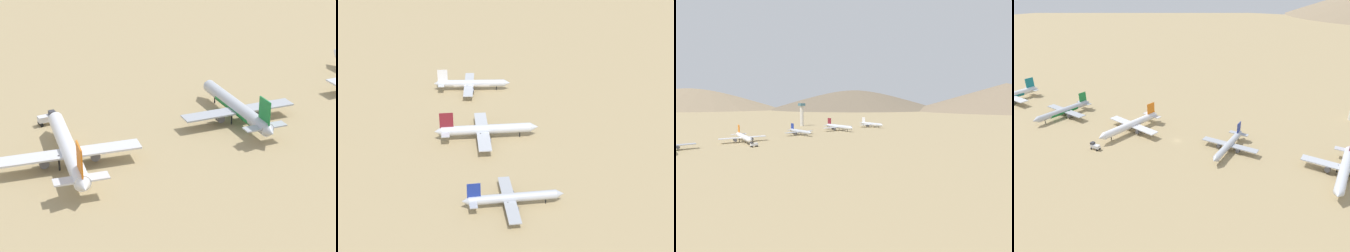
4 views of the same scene
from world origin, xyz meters
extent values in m
cylinder|color=#B2B7C1|center=(-4.71, 29.61, 3.77)|extent=(32.42, 4.34, 3.41)
cone|color=#B2B7C1|center=(12.89, 30.11, 3.77)|extent=(2.97, 3.43, 3.34)
cone|color=#B2B7C1|center=(-22.12, 29.10, 3.77)|extent=(2.60, 3.14, 3.07)
cube|color=navy|center=(-18.89, 29.20, 7.77)|extent=(4.95, 0.46, 6.29)
cube|color=#A4A8B2|center=(-19.43, 29.18, 4.11)|extent=(3.18, 10.86, 0.32)
cube|color=#A4A8B2|center=(-6.05, 29.57, 3.17)|extent=(5.37, 30.65, 0.40)
cylinder|color=#4C4C54|center=(-5.49, 34.97, 1.94)|extent=(3.83, 2.17, 2.07)
cylinder|color=#4C4C54|center=(-5.18, 24.20, 1.94)|extent=(3.83, 2.17, 2.07)
cylinder|color=black|center=(7.57, 29.96, 1.72)|extent=(0.40, 0.40, 3.43)
cylinder|color=black|center=(-7.02, 31.87, 1.72)|extent=(0.40, 0.40, 3.43)
cylinder|color=black|center=(-6.88, 27.21, 1.72)|extent=(0.40, 0.40, 3.43)
cylinder|color=silver|center=(-10.00, 84.10, 4.70)|extent=(40.30, 4.54, 4.25)
cone|color=silver|center=(11.93, 83.95, 4.70)|extent=(3.61, 4.19, 4.17)
cone|color=silver|center=(-31.69, 84.26, 4.70)|extent=(3.16, 3.85, 3.83)
cube|color=maroon|center=(-27.67, 84.23, 9.68)|extent=(6.15, 0.44, 7.83)
cube|color=#B6BBC5|center=(-28.34, 84.24, 5.12)|extent=(3.68, 13.45, 0.40)
cube|color=#B6BBC5|center=(-11.67, 84.12, 3.95)|extent=(5.87, 38.07, 0.50)
cylinder|color=#4C4C54|center=(-10.73, 90.82, 2.42)|extent=(4.72, 2.61, 2.57)
cylinder|color=#4C4C54|center=(-10.83, 77.40, 2.42)|extent=(4.72, 2.61, 2.57)
cylinder|color=black|center=(5.31, 83.99, 2.14)|extent=(0.49, 0.49, 4.27)
cylinder|color=black|center=(-12.77, 87.03, 2.14)|extent=(0.49, 0.49, 4.27)
cylinder|color=black|center=(-12.81, 81.22, 2.14)|extent=(0.49, 0.49, 4.27)
cylinder|color=silver|center=(-13.29, 141.82, 4.14)|extent=(35.72, 6.76, 3.75)
cone|color=silver|center=(5.99, 140.17, 4.14)|extent=(3.46, 3.93, 3.68)
cone|color=silver|center=(-32.36, 143.44, 4.14)|extent=(3.04, 3.60, 3.38)
cube|color=white|center=(-28.82, 143.14, 8.54)|extent=(5.44, 0.81, 6.91)
cube|color=#B6BBC5|center=(-29.41, 143.19, 4.52)|extent=(4.15, 12.07, 0.36)
cube|color=#B6BBC5|center=(-14.76, 141.94, 3.49)|extent=(7.77, 33.85, 0.44)
cylinder|color=#4C4C54|center=(-13.47, 147.78, 2.13)|extent=(4.32, 2.61, 2.27)
cylinder|color=#4C4C54|center=(-14.48, 135.98, 2.13)|extent=(4.32, 2.61, 2.27)
cylinder|color=black|center=(0.16, 140.67, 1.88)|extent=(0.43, 0.43, 3.77)
cylinder|color=black|center=(-15.53, 144.58, 1.88)|extent=(0.43, 0.43, 3.77)
cylinder|color=black|center=(-15.96, 139.47, 1.88)|extent=(0.43, 0.43, 3.77)
cylinder|color=white|center=(-13.29, 141.82, 3.86)|extent=(19.79, 5.41, 3.76)
camera|label=1|loc=(-139.89, 11.30, 77.37)|focal=69.28mm
camera|label=2|loc=(-26.17, -136.33, 115.79)|focal=58.63mm
camera|label=3|loc=(221.31, -106.98, 34.15)|focal=28.17mm
camera|label=4|loc=(125.98, 82.14, 79.36)|focal=31.99mm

